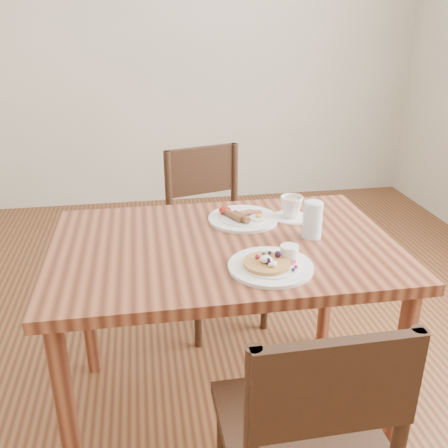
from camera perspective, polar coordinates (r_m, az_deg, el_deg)
name	(u,v)px	position (r m, az deg, el deg)	size (l,w,h in m)	color
ground	(224,408)	(2.18, 0.00, -20.25)	(5.00, 5.00, 0.00)	#502816
dining_table	(224,267)	(1.79, 0.00, -4.96)	(1.20, 0.80, 0.75)	brown
chair_near	(307,434)	(1.41, 9.46, -22.55)	(0.43, 0.43, 0.88)	#371C14
chair_far	(212,229)	(2.50, -1.32, -0.57)	(0.51, 0.51, 0.88)	#371C14
pancake_plate	(272,264)	(1.58, 5.48, -4.56)	(0.27, 0.27, 0.06)	white
breakfast_plate	(242,218)	(1.93, 2.08, 0.74)	(0.27, 0.27, 0.04)	white
teacup_saucer	(291,209)	(1.95, 7.69, 1.76)	(0.14, 0.14, 0.09)	white
water_glass	(312,220)	(1.79, 10.07, 0.48)	(0.07, 0.07, 0.13)	silver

